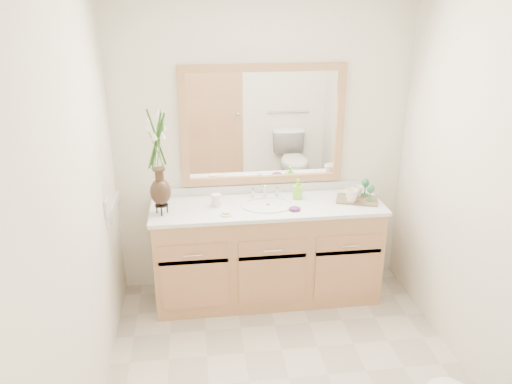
{
  "coord_description": "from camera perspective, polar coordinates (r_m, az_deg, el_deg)",
  "views": [
    {
      "loc": [
        -0.56,
        -2.59,
        2.36
      ],
      "look_at": [
        -0.14,
        0.65,
        1.09
      ],
      "focal_mm": 35.0,
      "sensor_mm": 36.0,
      "label": 1
    }
  ],
  "objects": [
    {
      "name": "goblet_front",
      "position": [
        4.06,
        12.96,
        0.25
      ],
      "size": [
        0.06,
        0.06,
        0.14
      ],
      "color": "#26733F",
      "rests_on": "tray"
    },
    {
      "name": "floor",
      "position": [
        3.55,
        3.8,
        -20.45
      ],
      "size": [
        2.6,
        2.6,
        0.0
      ],
      "primitive_type": "plane",
      "color": "beige",
      "rests_on": "ground"
    },
    {
      "name": "goblet_back",
      "position": [
        4.17,
        12.4,
        0.91
      ],
      "size": [
        0.06,
        0.06,
        0.14
      ],
      "color": "#26733F",
      "rests_on": "tray"
    },
    {
      "name": "sink",
      "position": [
        3.96,
        1.34,
        -2.26
      ],
      "size": [
        0.38,
        0.34,
        0.23
      ],
      "color": "white",
      "rests_on": "counter"
    },
    {
      "name": "mug_left",
      "position": [
        4.03,
        10.85,
        -0.33
      ],
      "size": [
        0.13,
        0.12,
        0.11
      ],
      "primitive_type": "imported",
      "rotation": [
        0.0,
        0.0,
        0.18
      ],
      "color": "#F0E2D0",
      "rests_on": "tray"
    },
    {
      "name": "soap_bottle",
      "position": [
        4.07,
        4.79,
        0.27
      ],
      "size": [
        0.08,
        0.08,
        0.15
      ],
      "primitive_type": "imported",
      "rotation": [
        0.0,
        0.0,
        -0.19
      ],
      "color": "#82EB37",
      "rests_on": "counter"
    },
    {
      "name": "counter",
      "position": [
        3.96,
        1.31,
        -1.64
      ],
      "size": [
        1.84,
        0.57,
        0.03
      ],
      "primitive_type": "cube",
      "color": "white",
      "rests_on": "vanity"
    },
    {
      "name": "wall_front",
      "position": [
        1.82,
        12.98,
        -18.91
      ],
      "size": [
        2.4,
        0.02,
        2.4
      ],
      "primitive_type": "cube",
      "color": "white",
      "rests_on": "floor"
    },
    {
      "name": "purple_dish",
      "position": [
        3.85,
        4.46,
        -1.9
      ],
      "size": [
        0.11,
        0.1,
        0.03
      ],
      "primitive_type": "ellipsoid",
      "rotation": [
        0.0,
        0.0,
        -0.36
      ],
      "color": "#5D2268",
      "rests_on": "counter"
    },
    {
      "name": "wall_back",
      "position": [
        4.1,
        0.76,
        4.87
      ],
      "size": [
        2.4,
        0.02,
        2.4
      ],
      "primitive_type": "cube",
      "color": "white",
      "rests_on": "floor"
    },
    {
      "name": "mug_right",
      "position": [
        4.13,
        11.5,
        0.11
      ],
      "size": [
        0.11,
        0.1,
        0.1
      ],
      "primitive_type": "imported",
      "rotation": [
        0.0,
        0.0,
        0.14
      ],
      "color": "#F0E2D0",
      "rests_on": "tray"
    },
    {
      "name": "soap_dish",
      "position": [
        3.76,
        -3.41,
        -2.53
      ],
      "size": [
        0.09,
        0.09,
        0.03
      ],
      "color": "#F0E2D0",
      "rests_on": "counter"
    },
    {
      "name": "vanity",
      "position": [
        4.14,
        1.26,
        -6.94
      ],
      "size": [
        1.8,
        0.55,
        0.8
      ],
      "color": "tan",
      "rests_on": "floor"
    },
    {
      "name": "wall_right",
      "position": [
        3.34,
        25.02,
        -1.12
      ],
      "size": [
        0.02,
        2.6,
        2.4
      ],
      "primitive_type": "cube",
      "color": "white",
      "rests_on": "floor"
    },
    {
      "name": "tray",
      "position": [
        4.11,
        11.45,
        -0.86
      ],
      "size": [
        0.38,
        0.31,
        0.02
      ],
      "primitive_type": "cube",
      "rotation": [
        0.0,
        0.0,
        -0.35
      ],
      "color": "brown",
      "rests_on": "counter"
    },
    {
      "name": "switch_plate",
      "position": [
        3.68,
        -16.65,
        -1.64
      ],
      "size": [
        0.02,
        0.12,
        0.12
      ],
      "primitive_type": "cube",
      "color": "white",
      "rests_on": "wall_left"
    },
    {
      "name": "wall_left",
      "position": [
        2.91,
        -19.52,
        -3.49
      ],
      "size": [
        0.02,
        2.6,
        2.4
      ],
      "primitive_type": "cube",
      "color": "white",
      "rests_on": "floor"
    },
    {
      "name": "tumbler",
      "position": [
        3.92,
        -4.56,
        -0.94
      ],
      "size": [
        0.08,
        0.08,
        0.1
      ],
      "primitive_type": "cylinder",
      "color": "#F0E2D0",
      "rests_on": "counter"
    },
    {
      "name": "mirror",
      "position": [
        4.02,
        0.82,
        7.59
      ],
      "size": [
        1.32,
        0.04,
        0.97
      ],
      "color": "white",
      "rests_on": "wall_back"
    },
    {
      "name": "flower_vase",
      "position": [
        3.68,
        -11.21,
        4.81
      ],
      "size": [
        0.18,
        0.18,
        0.75
      ],
      "rotation": [
        0.0,
        0.0,
        -0.17
      ],
      "color": "black",
      "rests_on": "counter"
    }
  ]
}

